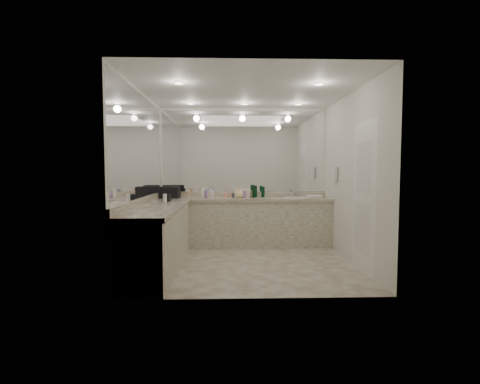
{
  "coord_description": "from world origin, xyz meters",
  "views": [
    {
      "loc": [
        -0.27,
        -5.25,
        1.43
      ],
      "look_at": [
        -0.1,
        0.4,
        1.06
      ],
      "focal_mm": 26.0,
      "sensor_mm": 36.0,
      "label": 1
    }
  ],
  "objects_px": {
    "soap_bottle_b": "(211,192)",
    "black_toiletry_bag": "(169,192)",
    "wall_phone": "(335,174)",
    "soap_bottle_c": "(240,193)",
    "cream_cosmetic_case": "(243,193)",
    "hand_towel": "(314,196)",
    "sink": "(295,198)",
    "soap_bottle_a": "(203,191)"
  },
  "relations": [
    {
      "from": "cream_cosmetic_case",
      "to": "soap_bottle_c",
      "type": "distance_m",
      "value": 0.11
    },
    {
      "from": "soap_bottle_b",
      "to": "soap_bottle_a",
      "type": "bearing_deg",
      "value": 145.33
    },
    {
      "from": "cream_cosmetic_case",
      "to": "soap_bottle_a",
      "type": "relative_size",
      "value": 1.24
    },
    {
      "from": "hand_towel",
      "to": "cream_cosmetic_case",
      "type": "bearing_deg",
      "value": 177.56
    },
    {
      "from": "cream_cosmetic_case",
      "to": "soap_bottle_b",
      "type": "relative_size",
      "value": 1.3
    },
    {
      "from": "sink",
      "to": "black_toiletry_bag",
      "type": "height_order",
      "value": "black_toiletry_bag"
    },
    {
      "from": "sink",
      "to": "soap_bottle_a",
      "type": "distance_m",
      "value": 1.73
    },
    {
      "from": "cream_cosmetic_case",
      "to": "soap_bottle_a",
      "type": "xyz_separation_m",
      "value": [
        -0.75,
        -0.0,
        0.03
      ]
    },
    {
      "from": "sink",
      "to": "hand_towel",
      "type": "bearing_deg",
      "value": 0.64
    },
    {
      "from": "sink",
      "to": "wall_phone",
      "type": "relative_size",
      "value": 1.83
    },
    {
      "from": "hand_towel",
      "to": "soap_bottle_c",
      "type": "relative_size",
      "value": 1.38
    },
    {
      "from": "soap_bottle_a",
      "to": "soap_bottle_c",
      "type": "distance_m",
      "value": 0.7
    },
    {
      "from": "wall_phone",
      "to": "soap_bottle_a",
      "type": "xyz_separation_m",
      "value": [
        -2.33,
        0.56,
        -0.33
      ]
    },
    {
      "from": "black_toiletry_bag",
      "to": "hand_towel",
      "type": "relative_size",
      "value": 1.49
    },
    {
      "from": "cream_cosmetic_case",
      "to": "hand_towel",
      "type": "distance_m",
      "value": 1.35
    },
    {
      "from": "wall_phone",
      "to": "soap_bottle_c",
      "type": "bearing_deg",
      "value": 163.9
    },
    {
      "from": "cream_cosmetic_case",
      "to": "soap_bottle_b",
      "type": "xyz_separation_m",
      "value": [
        -0.59,
        -0.11,
        0.03
      ]
    },
    {
      "from": "soap_bottle_a",
      "to": "soap_bottle_c",
      "type": "relative_size",
      "value": 1.24
    },
    {
      "from": "cream_cosmetic_case",
      "to": "wall_phone",
      "type": "bearing_deg",
      "value": -11.9
    },
    {
      "from": "hand_towel",
      "to": "soap_bottle_a",
      "type": "xyz_separation_m",
      "value": [
        -2.1,
        0.05,
        0.09
      ]
    },
    {
      "from": "wall_phone",
      "to": "soap_bottle_c",
      "type": "relative_size",
      "value": 1.29
    },
    {
      "from": "hand_towel",
      "to": "soap_bottle_b",
      "type": "height_order",
      "value": "soap_bottle_b"
    },
    {
      "from": "sink",
      "to": "black_toiletry_bag",
      "type": "relative_size",
      "value": 1.15
    },
    {
      "from": "black_toiletry_bag",
      "to": "cream_cosmetic_case",
      "type": "height_order",
      "value": "black_toiletry_bag"
    },
    {
      "from": "wall_phone",
      "to": "hand_towel",
      "type": "distance_m",
      "value": 0.7
    },
    {
      "from": "black_toiletry_bag",
      "to": "soap_bottle_a",
      "type": "xyz_separation_m",
      "value": [
        0.61,
        0.09,
        0.01
      ]
    },
    {
      "from": "soap_bottle_c",
      "to": "sink",
      "type": "bearing_deg",
      "value": 1.55
    },
    {
      "from": "hand_towel",
      "to": "soap_bottle_b",
      "type": "xyz_separation_m",
      "value": [
        -1.94,
        -0.05,
        0.09
      ]
    },
    {
      "from": "black_toiletry_bag",
      "to": "hand_towel",
      "type": "height_order",
      "value": "black_toiletry_bag"
    },
    {
      "from": "sink",
      "to": "wall_phone",
      "type": "height_order",
      "value": "wall_phone"
    },
    {
      "from": "wall_phone",
      "to": "soap_bottle_c",
      "type": "xyz_separation_m",
      "value": [
        -1.64,
        0.47,
        -0.36
      ]
    },
    {
      "from": "sink",
      "to": "black_toiletry_bag",
      "type": "xyz_separation_m",
      "value": [
        -2.34,
        -0.03,
        0.11
      ]
    },
    {
      "from": "sink",
      "to": "soap_bottle_b",
      "type": "xyz_separation_m",
      "value": [
        -1.57,
        -0.05,
        0.12
      ]
    },
    {
      "from": "soap_bottle_a",
      "to": "sink",
      "type": "bearing_deg",
      "value": -1.96
    },
    {
      "from": "sink",
      "to": "soap_bottle_a",
      "type": "relative_size",
      "value": 1.91
    },
    {
      "from": "cream_cosmetic_case",
      "to": "soap_bottle_c",
      "type": "bearing_deg",
      "value": -114.5
    },
    {
      "from": "wall_phone",
      "to": "soap_bottle_a",
      "type": "relative_size",
      "value": 1.04
    },
    {
      "from": "black_toiletry_bag",
      "to": "cream_cosmetic_case",
      "type": "distance_m",
      "value": 1.36
    },
    {
      "from": "black_toiletry_bag",
      "to": "soap_bottle_c",
      "type": "distance_m",
      "value": 1.31
    },
    {
      "from": "hand_towel",
      "to": "black_toiletry_bag",
      "type": "bearing_deg",
      "value": -179.26
    },
    {
      "from": "hand_towel",
      "to": "soap_bottle_b",
      "type": "relative_size",
      "value": 1.16
    },
    {
      "from": "soap_bottle_b",
      "to": "black_toiletry_bag",
      "type": "bearing_deg",
      "value": 178.82
    }
  ]
}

